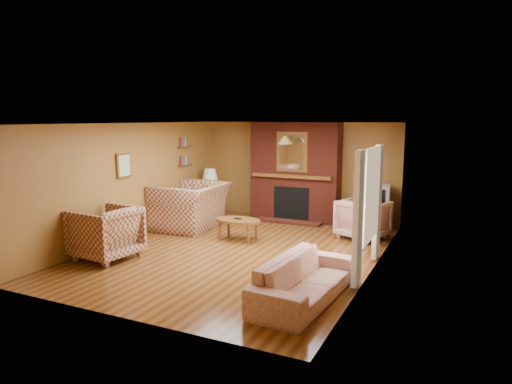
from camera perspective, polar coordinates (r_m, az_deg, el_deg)
The scene contains 20 objects.
floor at distance 8.75m, azimuth -2.08°, elevation -7.36°, with size 6.50×6.50×0.00m, color #4E2A10.
ceiling at distance 8.39m, azimuth -2.18°, elevation 8.55°, with size 6.50×6.50×0.00m, color silver.
wall_back at distance 11.45m, azimuth 5.37°, elevation 2.68°, with size 6.50×6.50×0.00m, color olive.
wall_front at distance 5.85m, azimuth -16.94°, elevation -4.01°, with size 6.50×6.50×0.00m, color olive.
wall_left at distance 9.88m, azimuth -15.12°, elevation 1.36°, with size 6.50×6.50×0.00m, color olive.
wall_right at distance 7.68m, azimuth 14.68°, elevation -0.80°, with size 6.50×6.50×0.00m, color olive.
fireplace at distance 11.20m, azimuth 4.91°, elevation 2.45°, with size 2.20×0.82×2.40m.
window_right at distance 7.51m, azimuth 14.02°, elevation -1.57°, with size 0.10×1.85×2.00m.
bookshelf at distance 11.30m, azimuth -8.75°, elevation 4.90°, with size 0.09×0.55×0.71m.
botanical_print at distance 9.59m, azimuth -16.21°, elevation 3.19°, with size 0.05×0.40×0.50m.
pendant_light at distance 10.50m, azimuth 3.66°, elevation 6.49°, with size 0.36×0.36×0.48m.
plaid_loveseat at distance 10.51m, azimuth -8.19°, elevation -1.74°, with size 1.58×1.38×1.03m, color maroon.
plaid_armchair at distance 8.60m, azimuth -18.28°, elevation -4.88°, with size 1.00×1.03×0.94m, color maroon.
floral_sofa at distance 6.44m, azimuth 6.09°, elevation -10.78°, with size 2.05×0.80×0.60m, color beige.
floral_armchair at distance 9.79m, azimuth 13.26°, elevation -3.33°, with size 0.88×0.90×0.82m, color beige.
coffee_table at distance 9.38m, azimuth -2.27°, elevation -3.71°, with size 0.97×0.60×0.47m.
side_table at distance 11.76m, azimuth -5.71°, elevation -1.65°, with size 0.43×0.43×0.57m, color brown.
table_lamp at distance 11.66m, azimuth -5.76°, elevation 1.50°, with size 0.40×0.40×0.66m.
tv_stand at distance 10.64m, azimuth 14.91°, elevation -3.11°, with size 0.51×0.47×0.56m, color black.
crt_tv at distance 10.54m, azimuth 15.02°, elevation -0.38°, with size 0.55×0.55×0.47m.
Camera 1 is at (3.86, -7.45, 2.50)m, focal length 32.00 mm.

